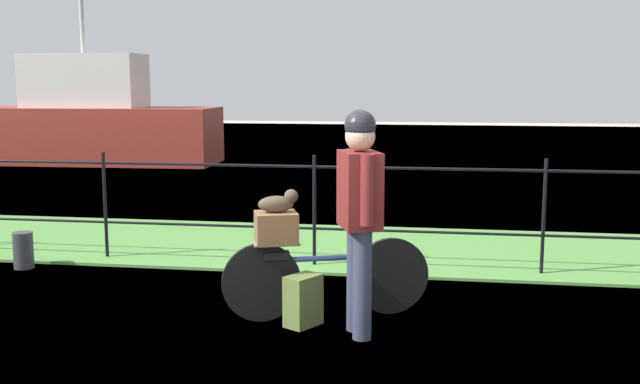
{
  "coord_description": "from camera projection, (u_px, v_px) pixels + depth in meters",
  "views": [
    {
      "loc": [
        1.2,
        -5.22,
        1.88
      ],
      "look_at": [
        0.18,
        1.24,
        0.9
      ],
      "focal_mm": 41.33,
      "sensor_mm": 36.0,
      "label": 1
    }
  ],
  "objects": [
    {
      "name": "backpack_on_paving",
      "position": [
        303.0,
        300.0,
        5.71
      ],
      "size": [
        0.3,
        0.33,
        0.4
      ],
      "primitive_type": "cube",
      "rotation": [
        0.0,
        0.0,
        1.01
      ],
      "color": "olive",
      "rests_on": "ground"
    },
    {
      "name": "cyclist_person",
      "position": [
        360.0,
        203.0,
        5.39
      ],
      "size": [
        0.38,
        0.51,
        1.68
      ],
      "color": "#383D51",
      "rests_on": "ground"
    },
    {
      "name": "iron_fence",
      "position": [
        314.0,
        202.0,
        7.44
      ],
      "size": [
        18.04,
        0.04,
        1.15
      ],
      "color": "black",
      "rests_on": "ground"
    },
    {
      "name": "wooden_crate",
      "position": [
        276.0,
        228.0,
        5.76
      ],
      "size": [
        0.4,
        0.37,
        0.24
      ],
      "primitive_type": "cube",
      "rotation": [
        0.0,
        0.0,
        0.34
      ],
      "color": "brown",
      "rests_on": "bicycle_main"
    },
    {
      "name": "ground_plane",
      "position": [
        271.0,
        333.0,
        5.56
      ],
      "size": [
        60.0,
        60.0,
        0.0
      ],
      "primitive_type": "plane",
      "color": "beige"
    },
    {
      "name": "mooring_bollard",
      "position": [
        23.0,
        250.0,
        7.47
      ],
      "size": [
        0.2,
        0.2,
        0.37
      ],
      "primitive_type": "cylinder",
      "color": "#38383D",
      "rests_on": "ground"
    },
    {
      "name": "grass_strip",
      "position": [
        327.0,
        247.0,
        8.41
      ],
      "size": [
        27.0,
        2.4,
        0.03
      ],
      "primitive_type": "cube",
      "color": "#569342",
      "rests_on": "ground"
    },
    {
      "name": "harbor_water",
      "position": [
        386.0,
        159.0,
        18.06
      ],
      "size": [
        30.0,
        30.0,
        0.0
      ],
      "primitive_type": "plane",
      "color": "#426684",
      "rests_on": "ground"
    },
    {
      "name": "moored_boat_near",
      "position": [
        87.0,
        123.0,
        17.13
      ],
      "size": [
        6.14,
        2.01,
        4.12
      ],
      "color": "#9E3328",
      "rests_on": "ground"
    },
    {
      "name": "bicycle_main",
      "position": [
        325.0,
        277.0,
        5.89
      ],
      "size": [
        1.6,
        0.61,
        0.63
      ],
      "color": "black",
      "rests_on": "ground"
    },
    {
      "name": "terrier_dog",
      "position": [
        279.0,
        202.0,
        5.73
      ],
      "size": [
        0.32,
        0.23,
        0.18
      ],
      "color": "#4C3D2D",
      "rests_on": "wooden_crate"
    }
  ]
}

